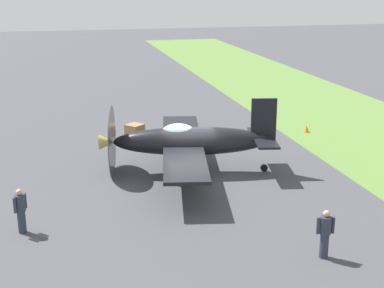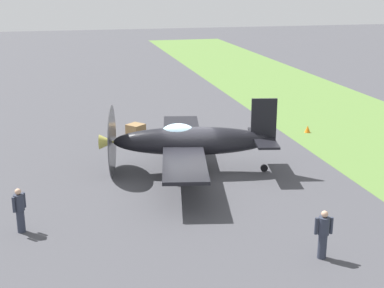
% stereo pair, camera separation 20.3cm
% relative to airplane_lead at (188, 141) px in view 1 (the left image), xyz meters
% --- Properties ---
extents(ground_plane, '(160.00, 160.00, 0.00)m').
position_rel_airplane_lead_xyz_m(ground_plane, '(-0.83, 0.03, -1.60)').
color(ground_plane, '#424247').
extents(airplane_lead, '(10.81, 8.62, 3.82)m').
position_rel_airplane_lead_xyz_m(airplane_lead, '(0.00, 0.00, 0.00)').
color(airplane_lead, black).
rests_on(airplane_lead, ground).
extents(ground_crew_chief, '(0.38, 0.62, 1.73)m').
position_rel_airplane_lead_xyz_m(ground_crew_chief, '(-9.36, -2.50, -0.69)').
color(ground_crew_chief, '#2D3342').
rests_on(ground_crew_chief, ground).
extents(ground_crew_mechanic, '(0.50, 0.46, 1.73)m').
position_rel_airplane_lead_xyz_m(ground_crew_mechanic, '(-4.94, 7.54, -0.69)').
color(ground_crew_mechanic, '#2D3342').
rests_on(ground_crew_mechanic, ground).
extents(supply_crate, '(1.27, 1.27, 0.64)m').
position_rel_airplane_lead_xyz_m(supply_crate, '(7.37, 1.60, -1.28)').
color(supply_crate, olive).
rests_on(supply_crate, ground).
extents(runway_marker_cone, '(0.36, 0.36, 0.44)m').
position_rel_airplane_lead_xyz_m(runway_marker_cone, '(5.39, -8.76, -1.38)').
color(runway_marker_cone, orange).
rests_on(runway_marker_cone, ground).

